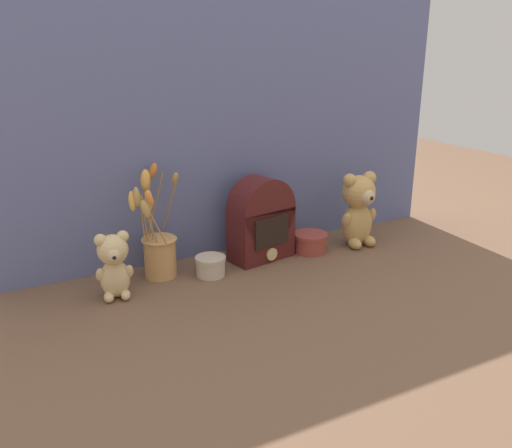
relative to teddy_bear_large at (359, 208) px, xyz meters
name	(u,v)px	position (x,y,z in m)	size (l,w,h in m)	color
ground_plane	(259,267)	(-0.36, -0.02, -0.12)	(4.00, 4.00, 0.00)	brown
backdrop_wall	(232,126)	(-0.36, 0.15, 0.26)	(1.44, 0.02, 0.76)	slate
teddy_bear_large	(359,208)	(0.00, 0.00, 0.00)	(0.12, 0.12, 0.23)	tan
teddy_bear_medium	(114,264)	(-0.77, -0.02, -0.03)	(0.10, 0.09, 0.17)	#DBBC84
flower_vase	(158,246)	(-0.63, 0.06, -0.03)	(0.16, 0.16, 0.31)	tan
vintage_radio	(261,220)	(-0.32, 0.04, 0.00)	(0.20, 0.13, 0.25)	#4C1919
decorative_tin_tall	(211,266)	(-0.51, -0.01, -0.09)	(0.08, 0.08, 0.05)	beige
decorative_tin_short	(310,242)	(-0.16, 0.02, -0.09)	(0.11, 0.11, 0.06)	#993D33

